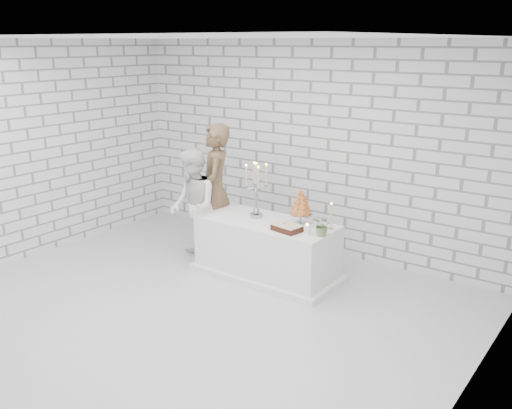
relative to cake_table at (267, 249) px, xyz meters
name	(u,v)px	position (x,y,z in m)	size (l,w,h in m)	color
ground	(195,307)	(-0.14, -1.25, -0.38)	(6.00, 5.00, 0.01)	silver
ceiling	(186,37)	(-0.14, -1.25, 2.62)	(6.00, 5.00, 0.01)	white
wall_back	(309,148)	(-0.14, 1.25, 1.12)	(6.00, 0.01, 3.00)	white
wall_left	(30,151)	(-3.14, -1.25, 1.12)	(0.01, 5.00, 3.00)	white
wall_right	(476,236)	(2.86, -1.25, 1.12)	(0.01, 5.00, 3.00)	white
cake_table	(267,249)	(0.00, 0.00, 0.00)	(1.80, 0.80, 0.75)	white
groom	(215,191)	(-1.02, 0.19, 0.57)	(0.69, 0.45, 1.89)	brown
bride	(193,207)	(-1.09, -0.21, 0.42)	(0.78, 0.60, 1.60)	white
candelabra	(256,190)	(-0.21, 0.06, 0.74)	(0.30, 0.30, 0.73)	#92939C
croquembouche	(301,207)	(0.41, 0.15, 0.60)	(0.29, 0.29, 0.45)	#924619
chocolate_cake	(287,228)	(0.42, -0.17, 0.42)	(0.34, 0.24, 0.08)	black
pillar_candle	(307,230)	(0.68, -0.14, 0.44)	(0.08, 0.08, 0.12)	white
extra_taper	(331,217)	(0.81, 0.19, 0.54)	(0.06, 0.06, 0.32)	beige
flowers	(323,225)	(0.85, -0.08, 0.50)	(0.23, 0.20, 0.26)	#496738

